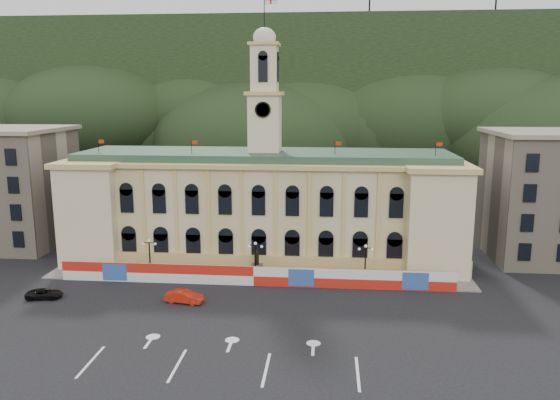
# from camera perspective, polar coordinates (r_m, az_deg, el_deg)

# --- Properties ---
(ground) EXTENTS (260.00, 260.00, 0.00)m
(ground) POSITION_cam_1_polar(r_m,az_deg,el_deg) (56.06, -4.93, -14.15)
(ground) COLOR black
(ground) RESTS_ON ground
(lane_markings) EXTENTS (26.00, 10.00, 0.02)m
(lane_markings) POSITION_cam_1_polar(r_m,az_deg,el_deg) (51.66, -5.93, -16.49)
(lane_markings) COLOR white
(lane_markings) RESTS_ON ground
(hill_ridge) EXTENTS (230.00, 80.00, 64.00)m
(hill_ridge) POSITION_cam_1_polar(r_m,az_deg,el_deg) (172.15, 2.12, 9.69)
(hill_ridge) COLOR black
(hill_ridge) RESTS_ON ground
(city_hall) EXTENTS (56.20, 17.60, 37.10)m
(city_hall) POSITION_cam_1_polar(r_m,az_deg,el_deg) (79.67, -1.58, -0.48)
(city_hall) COLOR beige
(city_hall) RESTS_ON ground
(hoarding_fence) EXTENTS (50.00, 0.44, 2.50)m
(hoarding_fence) POSITION_cam_1_polar(r_m,az_deg,el_deg) (69.37, -2.72, -7.92)
(hoarding_fence) COLOR red
(hoarding_fence) RESTS_ON ground
(pavement) EXTENTS (56.00, 5.50, 0.16)m
(pavement) POSITION_cam_1_polar(r_m,az_deg,el_deg) (72.28, -2.47, -8.11)
(pavement) COLOR slate
(pavement) RESTS_ON ground
(statue) EXTENTS (1.40, 1.40, 3.72)m
(statue) POSITION_cam_1_polar(r_m,az_deg,el_deg) (72.15, -2.45, -7.21)
(statue) COLOR #595651
(statue) RESTS_ON ground
(lamp_left) EXTENTS (1.96, 0.44, 5.15)m
(lamp_left) POSITION_cam_1_polar(r_m,az_deg,el_deg) (73.77, -13.46, -5.57)
(lamp_left) COLOR black
(lamp_left) RESTS_ON ground
(lamp_center) EXTENTS (1.96, 0.44, 5.15)m
(lamp_center) POSITION_cam_1_polar(r_m,az_deg,el_deg) (70.63, -2.57, -6.02)
(lamp_center) COLOR black
(lamp_center) RESTS_ON ground
(lamp_right) EXTENTS (1.96, 0.44, 5.15)m
(lamp_right) POSITION_cam_1_polar(r_m,az_deg,el_deg) (70.20, 8.90, -6.25)
(lamp_right) COLOR black
(lamp_right) RESTS_ON ground
(red_sedan) EXTENTS (2.88, 4.91, 1.47)m
(red_sedan) POSITION_cam_1_polar(r_m,az_deg,el_deg) (65.03, -9.97, -9.91)
(red_sedan) COLOR red
(red_sedan) RESTS_ON ground
(black_suv) EXTENTS (3.25, 4.75, 1.15)m
(black_suv) POSITION_cam_1_polar(r_m,az_deg,el_deg) (71.03, -23.42, -8.99)
(black_suv) COLOR black
(black_suv) RESTS_ON ground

